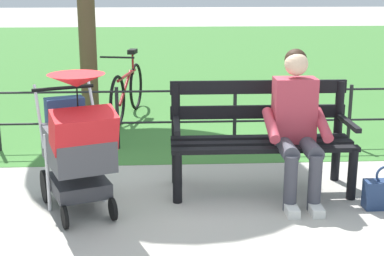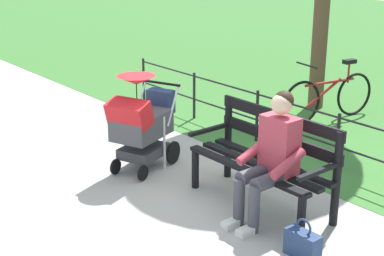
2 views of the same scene
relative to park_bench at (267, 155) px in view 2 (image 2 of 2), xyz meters
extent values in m
plane|color=#ADA89E|center=(0.72, 0.12, -0.53)|extent=(60.00, 60.00, 0.00)
cube|color=black|center=(0.00, -0.06, -0.08)|extent=(1.60, 0.11, 0.04)
cube|color=black|center=(0.00, 0.12, -0.08)|extent=(1.60, 0.11, 0.04)
cube|color=black|center=(0.00, 0.30, -0.08)|extent=(1.60, 0.11, 0.04)
cube|color=black|center=(0.00, -0.16, 0.14)|extent=(1.60, 0.04, 0.12)
cube|color=black|center=(0.00, -0.16, 0.37)|extent=(1.60, 0.04, 0.12)
cylinder|color=black|center=(-0.75, 0.32, -0.30)|extent=(0.08, 0.08, 0.45)
cylinder|color=black|center=(-0.75, -0.16, -0.05)|extent=(0.08, 0.08, 0.95)
cube|color=black|center=(-0.75, 0.12, 0.10)|extent=(0.05, 0.56, 0.04)
cylinder|color=black|center=(0.75, 0.31, -0.30)|extent=(0.08, 0.08, 0.45)
cylinder|color=black|center=(0.75, -0.17, -0.05)|extent=(0.08, 0.08, 0.95)
cube|color=black|center=(0.75, 0.11, 0.10)|extent=(0.05, 0.56, 0.04)
cylinder|color=#42424C|center=(-0.37, 0.34, -0.06)|extent=(0.14, 0.40, 0.14)
cylinder|color=#42424C|center=(-0.17, 0.33, -0.06)|extent=(0.14, 0.40, 0.14)
cylinder|color=#42424C|center=(-0.36, 0.54, -0.29)|extent=(0.11, 0.11, 0.47)
cylinder|color=#42424C|center=(-0.16, 0.53, -0.29)|extent=(0.11, 0.11, 0.47)
cube|color=silver|center=(-0.36, 0.62, -0.49)|extent=(0.10, 0.22, 0.07)
cube|color=silver|center=(-0.16, 0.61, -0.49)|extent=(0.10, 0.22, 0.07)
cube|color=#B23847|center=(-0.27, 0.12, 0.22)|extent=(0.36, 0.22, 0.56)
cylinder|color=#B23847|center=(-0.49, 0.24, 0.12)|extent=(0.09, 0.43, 0.23)
cylinder|color=#B23847|center=(-0.05, 0.23, 0.12)|extent=(0.09, 0.43, 0.23)
sphere|color=beige|center=(-0.27, 0.12, 0.62)|extent=(0.20, 0.20, 0.20)
sphere|color=black|center=(-0.27, 0.09, 0.65)|extent=(0.19, 0.19, 0.19)
cylinder|color=black|center=(1.45, 0.07, -0.39)|extent=(0.13, 0.27, 0.28)
cylinder|color=black|center=(1.88, 0.24, -0.39)|extent=(0.13, 0.27, 0.28)
cylinder|color=black|center=(1.27, 0.65, -0.44)|extent=(0.09, 0.18, 0.18)
cylinder|color=black|center=(1.62, 0.78, -0.44)|extent=(0.09, 0.18, 0.18)
cube|color=#38383D|center=(1.56, 0.44, -0.31)|extent=(0.58, 0.64, 0.12)
cylinder|color=silver|center=(1.38, 0.26, -0.20)|extent=(0.03, 0.03, 0.65)
cylinder|color=silver|center=(1.81, 0.43, -0.20)|extent=(0.03, 0.03, 0.65)
cube|color=#47474C|center=(1.55, 0.46, 0.02)|extent=(0.68, 0.80, 0.28)
cube|color=red|center=(1.46, 0.68, 0.22)|extent=(0.56, 0.46, 0.33)
cylinder|color=black|center=(1.71, 0.04, 0.42)|extent=(0.50, 0.22, 0.03)
cylinder|color=silver|center=(1.46, 0.05, 0.22)|extent=(0.13, 0.29, 0.49)
cylinder|color=silver|center=(1.89, 0.22, 0.22)|extent=(0.13, 0.29, 0.49)
cone|color=red|center=(1.52, 0.53, 0.57)|extent=(0.57, 0.57, 0.10)
cylinder|color=black|center=(1.52, 0.53, 0.39)|extent=(0.01, 0.01, 0.30)
cube|color=navy|center=(1.70, 0.06, 0.20)|extent=(0.36, 0.27, 0.28)
cube|color=navy|center=(-0.95, 0.53, -0.41)|extent=(0.32, 0.14, 0.24)
torus|color=navy|center=(-0.95, 0.53, -0.24)|extent=(0.16, 0.02, 0.16)
cylinder|color=black|center=(0.07, -1.27, -0.18)|extent=(0.04, 0.04, 0.70)
cylinder|color=black|center=(1.36, -1.27, -0.18)|extent=(0.04, 0.04, 0.70)
cylinder|color=black|center=(2.66, -1.27, -0.18)|extent=(0.04, 0.04, 0.70)
cylinder|color=black|center=(3.96, -1.27, -0.18)|extent=(0.04, 0.04, 0.70)
cylinder|color=black|center=(0.72, -1.27, 0.12)|extent=(6.49, 0.02, 0.02)
cylinder|color=black|center=(0.72, -1.27, -0.23)|extent=(6.49, 0.02, 0.02)
cylinder|color=brown|center=(1.89, -3.14, 1.08)|extent=(0.24, 0.24, 3.20)
torus|color=black|center=(1.43, -2.25, -0.20)|extent=(0.17, 0.66, 0.66)
torus|color=black|center=(1.24, -3.23, -0.20)|extent=(0.17, 0.66, 0.66)
cylinder|color=maroon|center=(1.34, -2.74, 0.05)|extent=(0.21, 0.89, 0.04)
cylinder|color=maroon|center=(1.36, -2.64, -0.10)|extent=(0.16, 0.62, 0.38)
cylinder|color=maroon|center=(1.27, -3.08, 0.15)|extent=(0.03, 0.03, 0.30)
cube|color=black|center=(1.27, -3.08, 0.32)|extent=(0.14, 0.22, 0.06)
cylinder|color=black|center=(1.42, -2.30, 0.35)|extent=(0.44, 0.11, 0.02)
camera|label=1|loc=(0.87, 4.85, 1.35)|focal=53.36mm
camera|label=2|loc=(-3.77, 4.10, 2.18)|focal=54.85mm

